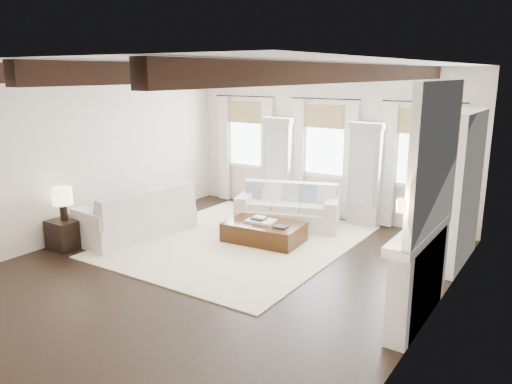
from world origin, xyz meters
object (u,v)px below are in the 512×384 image
Objects in this scene: sofa_back at (288,210)px; ottoman at (264,232)px; side_table_front at (66,234)px; sofa_left at (139,217)px; side_table_back at (273,195)px.

sofa_back reaches higher than ottoman.
ottoman is 3.58m from side_table_front.
ottoman is (2.18, 1.05, -0.19)m from sofa_left.
sofa_left is 1.64× the size of ottoman.
sofa_left reaches higher than ottoman.
sofa_back is 1.11m from ottoman.
sofa_back is at bearing -47.73° from side_table_back.
ottoman is 2.59m from side_table_back.
side_table_front is 4.81m from side_table_back.
sofa_left is 1.35m from side_table_front.
side_table_front is at bearing -145.90° from ottoman.
side_table_front is at bearing -117.54° from sofa_left.
side_table_front is 0.99× the size of side_table_back.
ottoman is 2.69× the size of side_table_front.
sofa_back is at bearing 45.92° from sofa_left.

